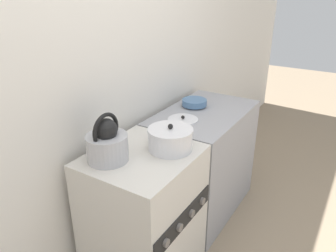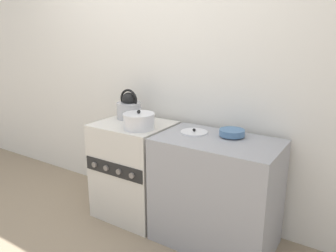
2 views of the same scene
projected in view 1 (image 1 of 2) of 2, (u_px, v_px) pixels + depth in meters
The scene contains 7 objects.
wall_back at pixel (87, 67), 1.73m from camera, with size 7.00×0.06×2.50m.
stove at pixel (144, 217), 1.90m from camera, with size 0.60×0.55×0.82m.
counter at pixel (202, 162), 2.49m from camera, with size 0.88×0.53×0.82m.
kettle at pixel (107, 143), 1.65m from camera, with size 0.26×0.21×0.26m.
cooking_pot at pixel (170, 139), 1.77m from camera, with size 0.25×0.25×0.15m.
enamel_bowl at pixel (194, 103), 2.41m from camera, with size 0.18×0.18×0.05m.
loose_pot_lid at pixel (183, 119), 2.18m from camera, with size 0.20×0.20×0.03m.
Camera 1 is at (-1.22, -0.66, 1.66)m, focal length 35.00 mm.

